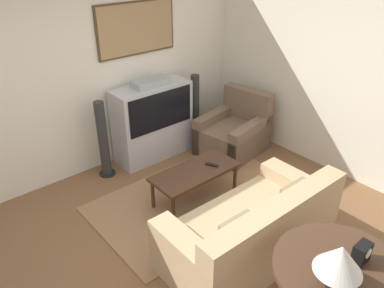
% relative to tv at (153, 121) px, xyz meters
% --- Properties ---
extents(ground_plane, '(12.00, 12.00, 0.00)m').
position_rel_tv_xyz_m(ground_plane, '(-0.90, -1.82, -0.58)').
color(ground_plane, brown).
extents(wall_back, '(12.00, 0.10, 2.70)m').
position_rel_tv_xyz_m(wall_back, '(-0.88, 0.31, 0.78)').
color(wall_back, silver).
rests_on(wall_back, ground_plane).
extents(wall_right, '(0.06, 12.00, 2.70)m').
position_rel_tv_xyz_m(wall_right, '(1.73, -1.82, 0.77)').
color(wall_right, silver).
rests_on(wall_right, ground_plane).
extents(area_rug, '(2.55, 1.52, 0.01)m').
position_rel_tv_xyz_m(area_rug, '(-0.23, -1.21, -0.57)').
color(area_rug, '#99704C').
rests_on(area_rug, ground_plane).
extents(tv, '(1.16, 0.46, 1.21)m').
position_rel_tv_xyz_m(tv, '(0.00, 0.00, 0.00)').
color(tv, '#B7B7BC').
rests_on(tv, ground_plane).
extents(couch, '(1.85, 0.95, 0.84)m').
position_rel_tv_xyz_m(couch, '(-0.44, -2.34, -0.27)').
color(couch, tan).
rests_on(couch, ground_plane).
extents(armchair, '(1.07, 0.96, 0.91)m').
position_rel_tv_xyz_m(armchair, '(1.03, -0.67, -0.28)').
color(armchair, brown).
rests_on(armchair, ground_plane).
extents(coffee_table, '(1.11, 0.50, 0.44)m').
position_rel_tv_xyz_m(coffee_table, '(-0.26, -1.25, -0.18)').
color(coffee_table, '#472D1E').
rests_on(coffee_table, ground_plane).
extents(console_table, '(1.03, 1.03, 0.79)m').
position_rel_tv_xyz_m(console_table, '(-0.66, -3.38, 0.14)').
color(console_table, '#472D1E').
rests_on(console_table, ground_plane).
extents(table_lamp, '(0.33, 0.33, 0.38)m').
position_rel_tv_xyz_m(table_lamp, '(-0.86, -3.42, 0.48)').
color(table_lamp, black).
rests_on(table_lamp, console_table).
extents(mantel_clock, '(0.15, 0.10, 0.16)m').
position_rel_tv_xyz_m(mantel_clock, '(-0.49, -3.42, 0.30)').
color(mantel_clock, black).
rests_on(mantel_clock, console_table).
extents(remote, '(0.11, 0.16, 0.02)m').
position_rel_tv_xyz_m(remote, '(-0.02, -1.30, -0.13)').
color(remote, black).
rests_on(remote, coffee_table).
extents(speaker_tower_left, '(0.23, 0.23, 1.10)m').
position_rel_tv_xyz_m(speaker_tower_left, '(-0.82, 0.00, -0.05)').
color(speaker_tower_left, black).
rests_on(speaker_tower_left, ground_plane).
extents(speaker_tower_right, '(0.23, 0.23, 1.10)m').
position_rel_tv_xyz_m(speaker_tower_right, '(0.82, 0.00, -0.05)').
color(speaker_tower_right, black).
rests_on(speaker_tower_right, ground_plane).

